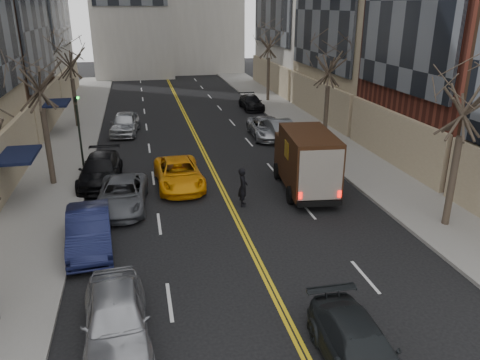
% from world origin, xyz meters
% --- Properties ---
extents(sidewalk_left, '(4.00, 66.00, 0.15)m').
position_xyz_m(sidewalk_left, '(-9.00, 27.00, 0.07)').
color(sidewalk_left, slate).
rests_on(sidewalk_left, ground).
extents(sidewalk_right, '(4.00, 66.00, 0.15)m').
position_xyz_m(sidewalk_right, '(9.00, 27.00, 0.07)').
color(sidewalk_right, slate).
rests_on(sidewalk_right, ground).
extents(tree_lf_mid, '(3.20, 3.20, 8.91)m').
position_xyz_m(tree_lf_mid, '(-8.80, 20.00, 6.60)').
color(tree_lf_mid, '#382D23').
rests_on(tree_lf_mid, sidewalk_left).
extents(tree_lf_far, '(3.20, 3.20, 8.12)m').
position_xyz_m(tree_lf_far, '(-8.80, 33.00, 6.02)').
color(tree_lf_far, '#382D23').
rests_on(tree_lf_far, sidewalk_left).
extents(tree_rt_near, '(3.20, 3.20, 8.71)m').
position_xyz_m(tree_rt_near, '(8.80, 11.00, 6.45)').
color(tree_rt_near, '#382D23').
rests_on(tree_rt_near, sidewalk_right).
extents(tree_rt_mid, '(3.20, 3.20, 8.32)m').
position_xyz_m(tree_rt_mid, '(8.80, 25.00, 6.17)').
color(tree_rt_mid, '#382D23').
rests_on(tree_rt_mid, sidewalk_right).
extents(tree_rt_far, '(3.20, 3.20, 9.11)m').
position_xyz_m(tree_rt_far, '(8.80, 40.00, 6.74)').
color(tree_rt_far, '#382D23').
rests_on(tree_rt_far, sidewalk_right).
extents(traffic_signal, '(0.29, 0.26, 4.70)m').
position_xyz_m(traffic_signal, '(-7.39, 22.00, 2.82)').
color(traffic_signal, black).
rests_on(traffic_signal, sidewalk_left).
extents(ups_truck, '(2.92, 6.15, 3.26)m').
position_xyz_m(ups_truck, '(4.20, 16.38, 1.64)').
color(ups_truck, black).
rests_on(ups_truck, ground).
extents(observer_sedan, '(1.89, 4.47, 1.29)m').
position_xyz_m(observer_sedan, '(1.20, 3.83, 0.64)').
color(observer_sedan, black).
rests_on(observer_sedan, ground).
extents(taxi, '(2.51, 5.17, 1.42)m').
position_xyz_m(taxi, '(-2.17, 18.45, 0.71)').
color(taxi, orange).
rests_on(taxi, ground).
extents(pedestrian, '(0.58, 0.77, 1.92)m').
position_xyz_m(pedestrian, '(0.61, 15.18, 0.96)').
color(pedestrian, black).
rests_on(pedestrian, ground).
extents(parked_lf_a, '(2.13, 4.72, 1.57)m').
position_xyz_m(parked_lf_a, '(-5.10, 6.42, 0.79)').
color(parked_lf_a, '#9EA0A6').
rests_on(parked_lf_a, ground).
extents(parked_lf_b, '(2.00, 4.84, 1.56)m').
position_xyz_m(parked_lf_b, '(-6.30, 12.38, 0.78)').
color(parked_lf_b, '#12173A').
rests_on(parked_lf_b, ground).
extents(parked_lf_c, '(2.63, 5.05, 1.36)m').
position_xyz_m(parked_lf_c, '(-5.10, 16.14, 0.68)').
color(parked_lf_c, '#53565C').
rests_on(parked_lf_c, ground).
extents(parked_lf_d, '(2.41, 5.24, 1.48)m').
position_xyz_m(parked_lf_d, '(-6.30, 19.86, 0.74)').
color(parked_lf_d, black).
rests_on(parked_lf_d, ground).
extents(parked_lf_e, '(2.45, 4.91, 1.61)m').
position_xyz_m(parked_lf_e, '(-5.10, 30.27, 0.80)').
color(parked_lf_e, '#B3B7BB').
rests_on(parked_lf_e, ground).
extents(parked_rt_a, '(1.69, 4.60, 1.50)m').
position_xyz_m(parked_rt_a, '(5.76, 25.60, 0.75)').
color(parked_rt_a, '#54575C').
rests_on(parked_rt_a, ground).
extents(parked_rt_b, '(2.56, 5.16, 1.41)m').
position_xyz_m(parked_rt_b, '(5.10, 27.01, 0.70)').
color(parked_rt_b, '#A8ABB0').
rests_on(parked_rt_b, ground).
extents(parked_rt_c, '(1.81, 4.40, 1.27)m').
position_xyz_m(parked_rt_c, '(6.30, 36.80, 0.64)').
color(parked_rt_c, black).
rests_on(parked_rt_c, ground).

